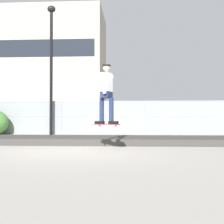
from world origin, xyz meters
The scene contains 8 objects.
ground_plane centered at (0.00, 0.00, 0.00)m, with size 120.00×120.00×0.00m, color #9E998E.
gravel_berm centered at (0.00, 2.73, 0.11)m, with size 13.82×2.55×0.22m, color #3D3A38.
skateboard centered at (0.82, 0.38, 0.72)m, with size 0.82×0.49×0.07m.
skater centered at (0.82, 0.38, 1.72)m, with size 0.70×0.62×1.73m.
chain_fence centered at (0.00, 8.31, 0.93)m, with size 23.15×0.06×1.85m.
street_lamp centered at (-2.79, 7.94, 4.36)m, with size 0.44×0.44×7.03m.
parked_car_near centered at (-4.49, 10.86, 0.84)m, with size 4.49×2.14×1.66m.
library_building centered at (-12.22, 40.17, 8.83)m, with size 18.72×11.12×17.66m.
Camera 1 is at (1.52, -8.35, 0.92)m, focal length 48.98 mm.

